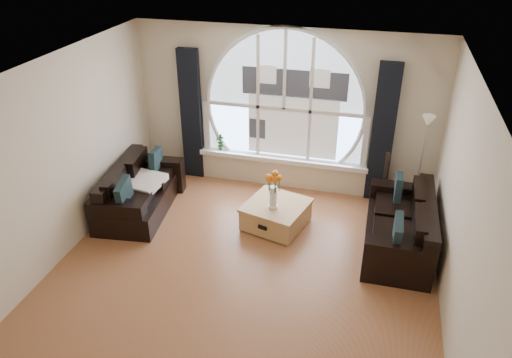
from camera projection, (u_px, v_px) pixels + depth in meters
name	position (u px, v px, depth m)	size (l,w,h in m)	color
ground	(238.00, 282.00, 6.36)	(5.00, 5.50, 0.01)	brown
ceiling	(234.00, 80.00, 5.06)	(5.00, 5.50, 0.01)	silver
wall_back	(285.00, 111.00, 8.04)	(5.00, 0.01, 2.70)	beige
wall_left	(49.00, 167.00, 6.26)	(0.01, 5.50, 2.70)	beige
wall_right	(464.00, 223.00, 5.15)	(0.01, 5.50, 2.70)	beige
attic_slope	(452.00, 133.00, 4.74)	(0.92, 5.50, 0.72)	silver
arched_window	(285.00, 95.00, 7.88)	(2.60, 0.06, 2.15)	silver
window_sill	(282.00, 159.00, 8.36)	(2.90, 0.22, 0.08)	white
window_frame	(284.00, 96.00, 7.85)	(2.76, 0.08, 2.15)	white
neighbor_house	(293.00, 104.00, 7.89)	(1.70, 0.02, 1.50)	silver
curtain_left	(191.00, 115.00, 8.39)	(0.35, 0.12, 2.30)	black
curtain_right	(383.00, 134.00, 7.68)	(0.35, 0.12, 2.30)	black
sofa_left	(140.00, 189.00, 7.69)	(0.84, 1.68, 0.75)	black
sofa_right	(399.00, 224.00, 6.82)	(0.88, 1.77, 0.79)	black
coffee_chest	(276.00, 214.00, 7.40)	(0.86, 0.86, 0.42)	tan
throw_blanket	(144.00, 182.00, 7.67)	(0.55, 0.55, 0.10)	silver
vase_flowers	(273.00, 184.00, 7.05)	(0.24, 0.24, 0.70)	white
floor_lamp	(420.00, 164.00, 7.54)	(0.24, 0.24, 1.60)	#B2B2B2
guitar	(384.00, 180.00, 7.66)	(0.36, 0.24, 1.06)	brown
potted_plant	(220.00, 142.00, 8.51)	(0.15, 0.10, 0.29)	#1E6023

